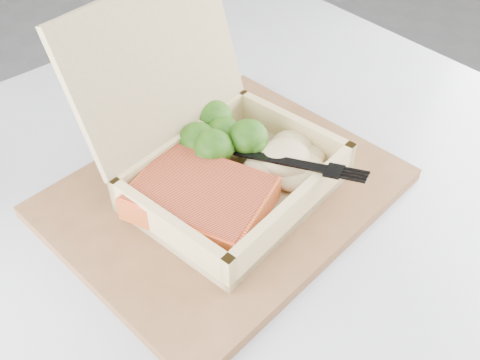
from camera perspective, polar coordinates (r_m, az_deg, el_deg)
name	(u,v)px	position (r m, az deg, el deg)	size (l,w,h in m)	color
floor	(332,226)	(1.59, 9.83, -4.90)	(4.00, 4.00, 0.00)	#949499
cafe_table	(256,320)	(0.73, 1.75, -14.75)	(1.08, 1.08, 0.76)	black
serving_tray	(225,193)	(0.59, -1.62, -1.35)	(0.35, 0.28, 0.02)	brown
takeout_container	(211,144)	(0.56, -3.14, 3.83)	(0.28, 0.28, 0.19)	tan
salmon_fillet	(201,198)	(0.54, -4.20, -1.93)	(0.10, 0.13, 0.03)	#FF6631
broccoli_pile	(223,137)	(0.60, -1.78, 4.60)	(0.11, 0.11, 0.04)	#386F18
mashed_potatoes	(284,158)	(0.58, 4.77, 2.30)	(0.10, 0.08, 0.03)	#CABE83
plastic_fork	(263,155)	(0.56, 2.42, 2.72)	(0.10, 0.13, 0.02)	black
receipt	(140,120)	(0.71, -10.63, 6.34)	(0.08, 0.14, 0.00)	white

